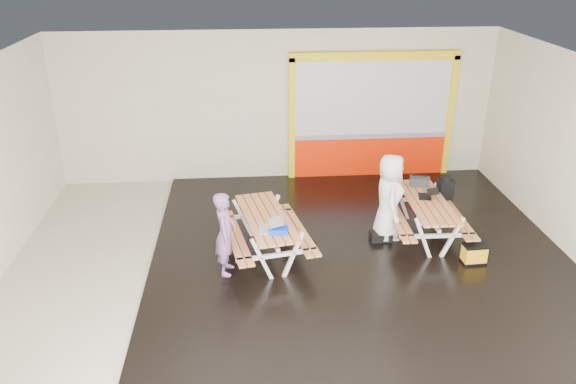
{
  "coord_description": "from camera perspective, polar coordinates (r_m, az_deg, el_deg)",
  "views": [
    {
      "loc": [
        -0.77,
        -8.62,
        5.29
      ],
      "look_at": [
        0.0,
        0.9,
        1.0
      ],
      "focal_mm": 35.22,
      "sensor_mm": 36.0,
      "label": 1
    }
  ],
  "objects": [
    {
      "name": "picnic_table_left",
      "position": [
        10.05,
        -2.21,
        -3.46
      ],
      "size": [
        1.76,
        2.29,
        0.82
      ],
      "color": "#C57745",
      "rests_on": "deck"
    },
    {
      "name": "backpack",
      "position": [
        11.7,
        15.56,
        0.32
      ],
      "size": [
        0.35,
        0.27,
        0.52
      ],
      "color": "black",
      "rests_on": "picnic_table_right"
    },
    {
      "name": "person_right",
      "position": [
        10.75,
        10.18,
        -0.61
      ],
      "size": [
        0.63,
        0.89,
        1.72
      ],
      "primitive_type": "imported",
      "rotation": [
        0.0,
        0.0,
        1.47
      ],
      "color": "white",
      "rests_on": "deck"
    },
    {
      "name": "person_left",
      "position": [
        9.38,
        -6.34,
        -4.18
      ],
      "size": [
        0.41,
        0.57,
        1.46
      ],
      "primitive_type": "imported",
      "rotation": [
        0.0,
        0.0,
        1.45
      ],
      "color": "#7A4D7B",
      "rests_on": "deck"
    },
    {
      "name": "dark_case",
      "position": [
        10.91,
        9.35,
        -4.41
      ],
      "size": [
        0.4,
        0.3,
        0.15
      ],
      "primitive_type": "cube",
      "rotation": [
        0.0,
        0.0,
        0.01
      ],
      "color": "black",
      "rests_on": "deck"
    },
    {
      "name": "blue_pouch",
      "position": [
        9.4,
        -0.96,
        -3.86
      ],
      "size": [
        0.34,
        0.27,
        0.09
      ],
      "primitive_type": "cube",
      "rotation": [
        0.0,
        0.0,
        -0.16
      ],
      "color": "#082EE5",
      "rests_on": "picnic_table_left"
    },
    {
      "name": "deck",
      "position": [
        10.3,
        7.41,
        -6.78
      ],
      "size": [
        7.5,
        7.98,
        0.05
      ],
      "primitive_type": "cube",
      "color": "black",
      "rests_on": "room"
    },
    {
      "name": "picnic_table_right",
      "position": [
        10.98,
        13.79,
        -1.74
      ],
      "size": [
        1.41,
        2.04,
        0.81
      ],
      "color": "#C57745",
      "rests_on": "deck"
    },
    {
      "name": "room",
      "position": [
        9.35,
        0.44,
        1.94
      ],
      "size": [
        10.02,
        8.02,
        3.52
      ],
      "color": "beige",
      "rests_on": "ground"
    },
    {
      "name": "laptop_left",
      "position": [
        9.5,
        -1.83,
        -3.48
      ],
      "size": [
        0.41,
        0.37,
        0.18
      ],
      "color": "silver",
      "rests_on": "picnic_table_left"
    },
    {
      "name": "laptop_right",
      "position": [
        11.03,
        13.92,
        -0.26
      ],
      "size": [
        0.42,
        0.39,
        0.15
      ],
      "color": "black",
      "rests_on": "picnic_table_right"
    },
    {
      "name": "fluke_bag",
      "position": [
        10.52,
        18.27,
        -5.96
      ],
      "size": [
        0.43,
        0.29,
        0.35
      ],
      "color": "black",
      "rests_on": "deck"
    },
    {
      "name": "toolbox",
      "position": [
        11.49,
        13.14,
        1.05
      ],
      "size": [
        0.42,
        0.29,
        0.22
      ],
      "color": "black",
      "rests_on": "picnic_table_right"
    },
    {
      "name": "kiosk",
      "position": [
        13.46,
        8.4,
        7.32
      ],
      "size": [
        3.88,
        0.16,
        3.0
      ],
      "color": "#FB2603",
      "rests_on": "room"
    }
  ]
}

